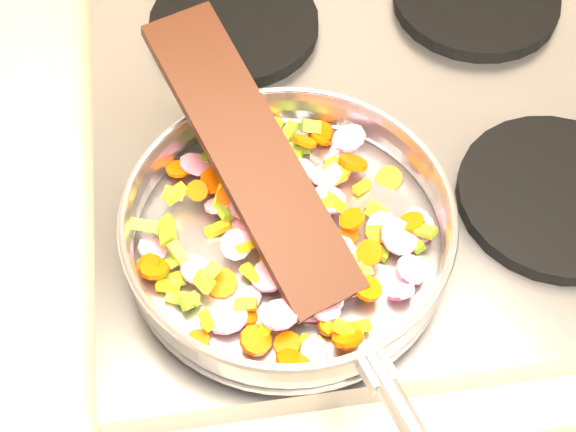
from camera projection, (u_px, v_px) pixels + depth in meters
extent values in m
cube|color=#939399|center=(380.00, 121.00, 0.86)|extent=(0.60, 0.60, 0.04)
cylinder|color=black|center=(266.00, 231.00, 0.74)|extent=(0.19, 0.19, 0.02)
cylinder|color=black|center=(556.00, 196.00, 0.77)|extent=(0.19, 0.19, 0.02)
cylinder|color=black|center=(234.00, 24.00, 0.90)|extent=(0.19, 0.19, 0.02)
cylinder|color=black|center=(476.00, 0.00, 0.92)|extent=(0.19, 0.19, 0.02)
cylinder|color=#9E9EA5|center=(288.00, 242.00, 0.72)|extent=(0.29, 0.29, 0.01)
torus|color=#9E9EA5|center=(288.00, 227.00, 0.70)|extent=(0.33, 0.33, 0.05)
torus|color=#9E9EA5|center=(288.00, 213.00, 0.69)|extent=(0.29, 0.29, 0.01)
cube|color=#9E9EA5|center=(376.00, 370.00, 0.62)|extent=(0.03, 0.04, 0.02)
cylinder|color=#DD155D|center=(270.00, 274.00, 0.69)|extent=(0.05, 0.05, 0.02)
cylinder|color=#D44501|center=(245.00, 200.00, 0.73)|extent=(0.03, 0.02, 0.02)
cube|color=olive|center=(315.00, 243.00, 0.72)|extent=(0.02, 0.02, 0.01)
cube|color=olive|center=(321.00, 203.00, 0.74)|extent=(0.02, 0.03, 0.01)
cube|color=yellow|center=(378.00, 216.00, 0.72)|extent=(0.02, 0.03, 0.01)
cube|color=yellow|center=(219.00, 198.00, 0.73)|extent=(0.02, 0.03, 0.01)
cube|color=yellow|center=(207.00, 320.00, 0.67)|extent=(0.01, 0.02, 0.02)
cylinder|color=#D44501|center=(270.00, 261.00, 0.69)|extent=(0.03, 0.03, 0.02)
cube|color=olive|center=(145.00, 226.00, 0.70)|extent=(0.02, 0.02, 0.01)
cylinder|color=#D44501|center=(230.00, 198.00, 0.72)|extent=(0.03, 0.03, 0.02)
cylinder|color=#D44501|center=(271.00, 141.00, 0.77)|extent=(0.03, 0.03, 0.01)
cylinder|color=#D44501|center=(348.00, 338.00, 0.64)|extent=(0.03, 0.03, 0.02)
cube|color=yellow|center=(168.00, 286.00, 0.69)|extent=(0.02, 0.02, 0.01)
cube|color=yellow|center=(335.00, 202.00, 0.72)|extent=(0.02, 0.03, 0.02)
cube|color=olive|center=(289.00, 208.00, 0.71)|extent=(0.01, 0.02, 0.01)
cube|color=olive|center=(293.00, 154.00, 0.77)|extent=(0.02, 0.02, 0.01)
cube|color=olive|center=(204.00, 282.00, 0.68)|extent=(0.02, 0.02, 0.02)
cube|color=olive|center=(329.00, 235.00, 0.70)|extent=(0.02, 0.02, 0.02)
cylinder|color=#DD155D|center=(326.00, 299.00, 0.68)|extent=(0.04, 0.05, 0.03)
cylinder|color=#DD155D|center=(255.00, 207.00, 0.71)|extent=(0.03, 0.04, 0.02)
cube|color=yellow|center=(362.00, 187.00, 0.75)|extent=(0.02, 0.02, 0.01)
cylinder|color=#D44501|center=(302.00, 355.00, 0.65)|extent=(0.03, 0.03, 0.03)
cylinder|color=#D44501|center=(293.00, 361.00, 0.64)|extent=(0.03, 0.03, 0.02)
cylinder|color=#D44501|center=(353.00, 162.00, 0.75)|extent=(0.04, 0.04, 0.02)
cylinder|color=#DD155D|center=(327.00, 175.00, 0.74)|extent=(0.04, 0.04, 0.02)
cylinder|color=#D44501|center=(178.00, 169.00, 0.75)|extent=(0.03, 0.03, 0.01)
cylinder|color=#D44501|center=(245.00, 178.00, 0.74)|extent=(0.03, 0.03, 0.02)
cylinder|color=#D44501|center=(256.00, 340.00, 0.66)|extent=(0.03, 0.03, 0.02)
cylinder|color=#DD155D|center=(349.00, 138.00, 0.76)|extent=(0.04, 0.04, 0.02)
cylinder|color=#D44501|center=(304.00, 141.00, 0.76)|extent=(0.03, 0.02, 0.02)
cube|color=yellow|center=(326.00, 249.00, 0.70)|extent=(0.02, 0.02, 0.02)
cylinder|color=#D44501|center=(389.00, 179.00, 0.76)|extent=(0.03, 0.03, 0.02)
cylinder|color=#DD155D|center=(245.00, 144.00, 0.78)|extent=(0.04, 0.03, 0.02)
cube|color=yellow|center=(347.00, 266.00, 0.68)|extent=(0.02, 0.03, 0.01)
cube|color=olive|center=(243.00, 168.00, 0.75)|extent=(0.02, 0.03, 0.01)
cylinder|color=#DD155D|center=(227.00, 319.00, 0.67)|extent=(0.04, 0.04, 0.02)
cube|color=olive|center=(337.00, 275.00, 0.69)|extent=(0.03, 0.02, 0.02)
cylinder|color=#DD155D|center=(306.00, 232.00, 0.71)|extent=(0.04, 0.04, 0.02)
cylinder|color=#D44501|center=(377.00, 232.00, 0.71)|extent=(0.02, 0.02, 0.01)
cylinder|color=#DD155D|center=(196.00, 270.00, 0.69)|extent=(0.04, 0.04, 0.02)
cylinder|color=#D44501|center=(286.00, 348.00, 0.66)|extent=(0.03, 0.03, 0.01)
cube|color=yellow|center=(314.00, 254.00, 0.69)|extent=(0.02, 0.01, 0.01)
cylinder|color=#DD155D|center=(382.00, 227.00, 0.71)|extent=(0.04, 0.03, 0.03)
cylinder|color=#DD155D|center=(304.00, 171.00, 0.75)|extent=(0.04, 0.04, 0.02)
cube|color=olive|center=(174.00, 261.00, 0.70)|extent=(0.02, 0.02, 0.02)
cylinder|color=#DD155D|center=(320.00, 206.00, 0.73)|extent=(0.04, 0.04, 0.01)
cylinder|color=#DD155D|center=(325.00, 310.00, 0.67)|extent=(0.04, 0.04, 0.02)
cylinder|color=#DD155D|center=(399.00, 237.00, 0.71)|extent=(0.05, 0.05, 0.02)
cylinder|color=#DD155D|center=(248.00, 298.00, 0.69)|extent=(0.03, 0.03, 0.02)
cube|color=olive|center=(382.00, 252.00, 0.71)|extent=(0.02, 0.02, 0.01)
cylinder|color=#DD155D|center=(289.00, 264.00, 0.70)|extent=(0.03, 0.03, 0.02)
cube|color=yellow|center=(324.00, 204.00, 0.72)|extent=(0.03, 0.01, 0.02)
cylinder|color=#D44501|center=(348.00, 336.00, 0.65)|extent=(0.04, 0.04, 0.01)
cube|color=olive|center=(189.00, 301.00, 0.67)|extent=(0.02, 0.02, 0.02)
cylinder|color=#D44501|center=(288.00, 344.00, 0.65)|extent=(0.03, 0.03, 0.01)
cylinder|color=#DD155D|center=(411.00, 270.00, 0.69)|extent=(0.04, 0.04, 0.02)
cube|color=yellow|center=(175.00, 194.00, 0.72)|extent=(0.03, 0.02, 0.01)
cylinder|color=#DD155D|center=(250.00, 191.00, 0.73)|extent=(0.04, 0.04, 0.02)
cube|color=yellow|center=(248.00, 244.00, 0.70)|extent=(0.03, 0.02, 0.02)
cylinder|color=#D44501|center=(368.00, 288.00, 0.67)|extent=(0.04, 0.04, 0.01)
cylinder|color=#D44501|center=(150.00, 266.00, 0.69)|extent=(0.03, 0.03, 0.02)
cube|color=olive|center=(426.00, 231.00, 0.71)|extent=(0.02, 0.02, 0.01)
cube|color=olive|center=(167.00, 233.00, 0.70)|extent=(0.02, 0.02, 0.02)
cylinder|color=#D44501|center=(290.00, 236.00, 0.70)|extent=(0.03, 0.03, 0.02)
cylinder|color=#D44501|center=(224.00, 150.00, 0.76)|extent=(0.03, 0.03, 0.02)
cylinder|color=#D44501|center=(352.00, 219.00, 0.71)|extent=(0.02, 0.03, 0.02)
cylinder|color=#D44501|center=(154.00, 269.00, 0.69)|extent=(0.03, 0.03, 0.02)
cube|color=yellow|center=(258.00, 148.00, 0.76)|extent=(0.02, 0.02, 0.02)
cube|color=yellow|center=(174.00, 193.00, 0.72)|extent=(0.02, 0.02, 0.02)
cube|color=olive|center=(361.00, 270.00, 0.69)|extent=(0.02, 0.02, 0.01)
cylinder|color=#DD155D|center=(218.00, 205.00, 0.73)|extent=(0.03, 0.03, 0.02)
cube|color=olive|center=(289.00, 132.00, 0.78)|extent=(0.02, 0.03, 0.02)
cube|color=yellow|center=(267.00, 325.00, 0.66)|extent=(0.02, 0.02, 0.02)
cube|color=olive|center=(285.00, 251.00, 0.70)|extent=(0.02, 0.02, 0.02)
cylinder|color=#DD155D|center=(401.00, 292.00, 0.68)|extent=(0.03, 0.03, 0.02)
cube|color=yellow|center=(327.00, 321.00, 0.67)|extent=(0.01, 0.03, 0.02)
cube|color=yellow|center=(359.00, 327.00, 0.67)|extent=(0.02, 0.01, 0.02)
cylinder|color=#D44501|center=(198.00, 340.00, 0.66)|extent=(0.03, 0.03, 0.00)
cube|color=olive|center=(377.00, 210.00, 0.73)|extent=(0.02, 0.02, 0.01)
cylinder|color=#DD155D|center=(303.00, 214.00, 0.72)|extent=(0.03, 0.03, 0.03)
cube|color=olive|center=(187.00, 299.00, 0.68)|extent=(0.02, 0.02, 0.01)
cube|color=yellow|center=(173.00, 291.00, 0.69)|extent=(0.02, 0.02, 0.01)
cube|color=olive|center=(210.00, 153.00, 0.77)|extent=(0.02, 0.03, 0.01)
cube|color=olive|center=(298.00, 148.00, 0.77)|extent=(0.03, 0.02, 0.01)
cube|color=olive|center=(270.00, 162.00, 0.74)|extent=(0.02, 0.02, 0.01)
cylinder|color=#D44501|center=(222.00, 283.00, 0.69)|extent=(0.04, 0.04, 0.01)
cylinder|color=#D44501|center=(269.00, 233.00, 0.72)|extent=(0.03, 0.03, 0.03)
cylinder|color=#DD155D|center=(283.00, 231.00, 0.70)|extent=(0.03, 0.03, 0.01)
cylinder|color=#DD155D|center=(314.00, 351.00, 0.64)|extent=(0.02, 0.03, 0.03)
cylinder|color=#D44501|center=(198.00, 190.00, 0.72)|extent=(0.03, 0.03, 0.02)
cube|color=yellow|center=(313.00, 349.00, 0.66)|extent=(0.02, 0.02, 0.01)
cylinder|color=#D44501|center=(412.00, 222.00, 0.72)|extent=(0.03, 0.03, 0.02)
cylinder|color=#D44501|center=(321.00, 137.00, 0.78)|extent=(0.03, 0.03, 0.02)
cylinder|color=#DD155D|center=(236.00, 244.00, 0.69)|extent=(0.04, 0.03, 0.02)
cylinder|color=#D44501|center=(349.00, 234.00, 0.72)|extent=(0.03, 0.02, 0.02)
cylinder|color=#DD155D|center=(419.00, 229.00, 0.72)|extent=(0.04, 0.04, 0.01)
cylinder|color=#DD155D|center=(328.00, 199.00, 0.72)|extent=(0.05, 0.05, 0.01)
cube|color=yellow|center=(178.00, 252.00, 0.69)|extent=(0.02, 0.02, 0.01)
cylinder|color=#DD155D|center=(336.00, 247.00, 0.69)|extent=(0.04, 0.04, 0.01)
cylinder|color=#D44501|center=(370.00, 252.00, 0.69)|extent=(0.03, 0.03, 0.02)
cube|color=olive|center=(252.00, 274.00, 0.69)|extent=(0.02, 0.02, 0.01)
cube|color=yellow|center=(230.00, 159.00, 0.74)|extent=(0.02, 0.02, 0.01)
cylinder|color=#DD155D|center=(290.00, 266.00, 0.70)|extent=(0.03, 0.03, 0.01)
cylinder|color=#D44501|center=(336.00, 170.00, 0.75)|extent=(0.04, 0.03, 0.03)
cylinder|color=#DD155D|center=(344.00, 289.00, 0.69)|extent=(0.03, 0.02, 0.03)
cube|color=olive|center=(349.00, 265.00, 0.69)|extent=(0.02, 0.03, 0.01)
cube|color=yellow|center=(296.00, 206.00, 0.74)|extent=(0.03, 0.02, 0.01)
cube|color=yellow|center=(297.00, 263.00, 0.69)|extent=(0.03, 0.02, 0.02)
cube|color=yellow|center=(210.00, 272.00, 0.68)|extent=(0.02, 0.02, 0.02)
cube|color=yellow|center=(348.00, 331.00, 0.65)|extent=(0.03, 0.02, 0.02)
cylinder|color=#DD155D|center=(313.00, 304.00, 0.68)|extent=(0.04, 0.04, 0.02)
cube|color=yellow|center=(265.00, 165.00, 0.76)|extent=(0.02, 0.02, 0.02)
cylinder|color=#D44501|center=(214.00, 181.00, 0.74)|extent=(0.03, 0.03, 0.02)
cube|color=olive|center=(246.00, 304.00, 0.68)|extent=(0.02, 0.01, 0.01)
cube|color=olive|center=(173.00, 280.00, 0.69)|extent=(0.02, 0.02, 0.02)
cylinder|color=#DD155D|center=(197.00, 164.00, 0.76)|extent=(0.04, 0.04, 0.02)
cube|color=olive|center=(241.00, 169.00, 0.76)|extent=(0.01, 0.02, 0.02)
cylinder|color=#D44501|center=(291.00, 358.00, 0.65)|extent=(0.03, 0.03, 0.02)
cylinder|color=#DD155D|center=(280.00, 314.00, 0.66)|extent=(0.04, 0.04, 0.02)
cylinder|color=#DD155D|center=(419.00, 221.00, 0.73)|extent=(0.04, 0.04, 0.02)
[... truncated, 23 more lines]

